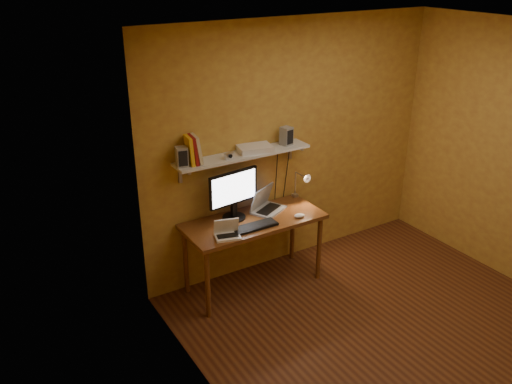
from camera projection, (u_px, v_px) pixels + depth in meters
room at (406, 200)px, 4.39m from camera, size 3.44×3.24×2.64m
desk at (254, 227)px, 5.32m from camera, size 1.40×0.60×0.75m
wall_shelf at (243, 155)px, 5.20m from camera, size 1.40×0.25×0.21m
monitor at (234, 192)px, 5.21m from camera, size 0.54×0.25×0.49m
laptop at (265, 204)px, 5.46m from camera, size 0.41×0.37×0.25m
netbook at (227, 232)px, 4.95m from camera, size 0.27×0.22×0.17m
keyboard at (255, 226)px, 5.13m from camera, size 0.45×0.15×0.02m
mouse at (299, 216)px, 5.32m from camera, size 0.12×0.10×0.04m
desk_lamp at (302, 182)px, 5.62m from camera, size 0.09×0.23×0.38m
speaker_left at (182, 157)px, 4.84m from camera, size 0.12×0.12×0.18m
speaker_right at (286, 136)px, 5.39m from camera, size 0.12×0.12×0.18m
books at (193, 150)px, 4.89m from camera, size 0.16×0.19×0.27m
shelf_camera at (229, 156)px, 5.04m from camera, size 0.11×0.06×0.06m
router at (255, 148)px, 5.24m from camera, size 0.37×0.28×0.06m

